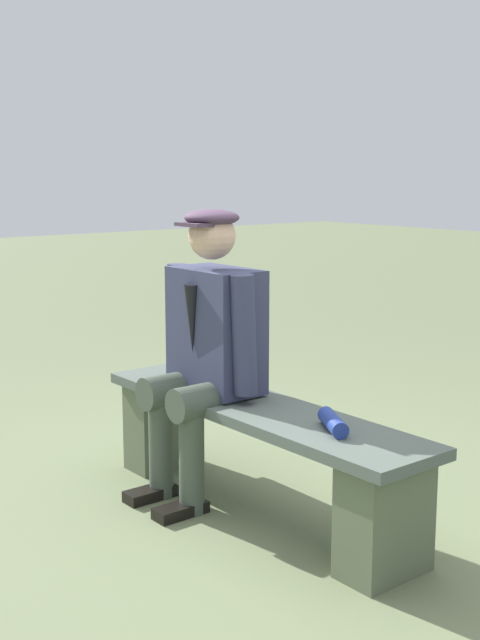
% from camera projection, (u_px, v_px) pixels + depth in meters
% --- Properties ---
extents(ground_plane, '(30.00, 30.00, 0.00)m').
position_uv_depth(ground_plane, '(256.00, 511.00, 3.62)').
color(ground_plane, '#67744F').
extents(bench, '(1.76, 0.40, 0.48)m').
position_uv_depth(bench, '(257.00, 445.00, 3.57)').
color(bench, '#4E5951').
rests_on(bench, ground).
extents(seated_man, '(0.60, 0.53, 1.29)m').
position_uv_depth(seated_man, '(207.00, 341.00, 3.68)').
color(seated_man, '#333754').
rests_on(seated_man, ground).
extents(rolled_magazine, '(0.23, 0.17, 0.06)m').
position_uv_depth(rolled_magazine, '(334.00, 422.00, 3.18)').
color(rolled_magazine, navy).
rests_on(rolled_magazine, bench).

